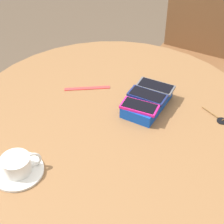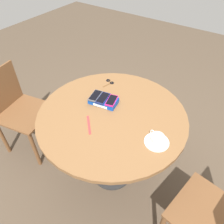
% 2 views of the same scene
% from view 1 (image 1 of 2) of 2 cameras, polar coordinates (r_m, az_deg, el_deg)
% --- Properties ---
extents(round_table, '(1.11, 1.11, 0.79)m').
position_cam_1_polar(round_table, '(1.44, 0.00, -3.62)').
color(round_table, '#2D2D2D').
rests_on(round_table, ground_plane).
extents(phone_box, '(0.23, 0.15, 0.04)m').
position_cam_1_polar(phone_box, '(1.41, 5.36, 1.54)').
color(phone_box, '#0F42AD').
rests_on(phone_box, round_table).
extents(phone_gray, '(0.09, 0.15, 0.01)m').
position_cam_1_polar(phone_gray, '(1.44, 6.66, 3.91)').
color(phone_gray, '#515156').
rests_on(phone_gray, phone_box).
extents(phone_navy, '(0.09, 0.15, 0.01)m').
position_cam_1_polar(phone_navy, '(1.39, 5.41, 2.54)').
color(phone_navy, navy).
rests_on(phone_navy, phone_box).
extents(phone_magenta, '(0.10, 0.15, 0.01)m').
position_cam_1_polar(phone_magenta, '(1.34, 4.22, 0.85)').
color(phone_magenta, '#D11975').
rests_on(phone_magenta, phone_box).
extents(saucer, '(0.16, 0.16, 0.01)m').
position_cam_1_polar(saucer, '(1.21, -14.16, -8.72)').
color(saucer, silver).
rests_on(saucer, round_table).
extents(coffee_cup, '(0.12, 0.09, 0.06)m').
position_cam_1_polar(coffee_cup, '(1.19, -14.25, -7.68)').
color(coffee_cup, silver).
rests_on(coffee_cup, saucer).
extents(lanyard_strap, '(0.14, 0.14, 0.00)m').
position_cam_1_polar(lanyard_strap, '(1.51, -3.80, 3.64)').
color(lanyard_strap, red).
rests_on(lanyard_strap, round_table).
extents(sunglasses, '(0.09, 0.13, 0.01)m').
position_cam_1_polar(sunglasses, '(1.42, 16.76, -0.81)').
color(sunglasses, black).
rests_on(sunglasses, round_table).
extents(chair_near_window, '(0.52, 0.52, 0.88)m').
position_cam_1_polar(chair_near_window, '(2.30, 11.57, 7.46)').
color(chair_near_window, brown).
rests_on(chair_near_window, ground_plane).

